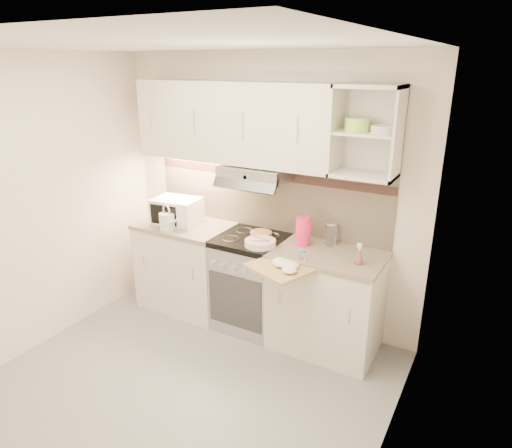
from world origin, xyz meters
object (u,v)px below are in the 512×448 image
Objects in this scene: watering_can at (168,221)px; cutting_board at (281,268)px; glass_jar at (331,234)px; plate_stack at (260,243)px; electric_range at (251,282)px; microwave at (177,211)px; pink_pitcher at (303,231)px; spray_bottle at (359,255)px.

watering_can is 1.31m from cutting_board.
glass_jar reaches higher than cutting_board.
glass_jar reaches higher than plate_stack.
microwave is (-0.84, -0.01, 0.57)m from electric_range.
watering_can is 1.11× the size of pink_pitcher.
microwave is 2.26× the size of glass_jar.
glass_jar is 1.11× the size of spray_bottle.
electric_range is at bearing 34.81° from watering_can.
glass_jar is 0.43m from spray_bottle.
spray_bottle is at bearing -38.29° from glass_jar.
plate_stack is 0.38m from pink_pitcher.
electric_range is 1.16m from spray_bottle.
cutting_board is at bearing -169.04° from spray_bottle.
pink_pitcher is (1.27, 0.27, 0.04)m from watering_can.
plate_stack is at bearing -13.35° from microwave.
spray_bottle reaches higher than cutting_board.
watering_can reaches higher than plate_stack.
watering_can is 0.97m from plate_stack.
glass_jar reaches higher than electric_range.
microwave is at bearing -172.87° from pink_pitcher.
glass_jar is at bearing 35.00° from watering_can.
plate_stack is at bearing -148.82° from glass_jar.
watering_can is 1.03× the size of plate_stack.
pink_pitcher is (0.48, 0.07, 0.58)m from electric_range.
cutting_board is (1.34, -0.39, -0.15)m from microwave.
electric_range is 3.56× the size of pink_pitcher.
glass_jar is (0.69, 0.18, 0.55)m from electric_range.
microwave reaches higher than spray_bottle.
pink_pitcher is at bearing 8.08° from electric_range.
microwave reaches higher than cutting_board.
microwave is 1.73× the size of plate_stack.
plate_stack is at bearing 163.76° from spray_bottle.
pink_pitcher is (1.32, 0.08, 0.00)m from microwave.
microwave is 2.52× the size of spray_bottle.
spray_bottle is (1.82, 0.12, -0.01)m from watering_can.
electric_range is 0.76m from cutting_board.
cutting_board is (0.50, -0.40, 0.42)m from electric_range.
plate_stack is 1.45× the size of spray_bottle.
glass_jar is at bearing 31.95° from pink_pitcher.
pink_pitcher is (0.31, 0.20, 0.10)m from plate_stack.
pink_pitcher is at bearing 33.10° from plate_stack.
spray_bottle is (0.34, -0.27, -0.03)m from glass_jar.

